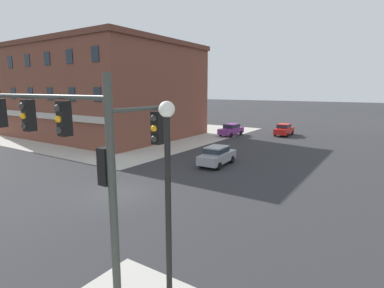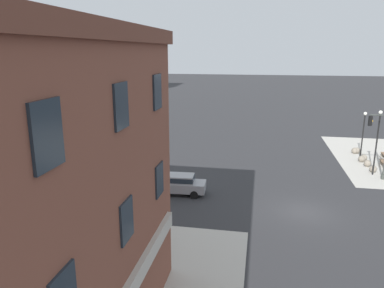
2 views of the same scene
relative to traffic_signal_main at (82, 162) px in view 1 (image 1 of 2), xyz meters
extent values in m
plane|color=#2D2D30|center=(-7.43, 7.81, -4.66)|extent=(320.00, 320.00, 0.00)
cube|color=#B7B2A8|center=(-27.43, 27.81, -4.66)|extent=(32.00, 32.00, 0.02)
cylinder|color=#383D38|center=(1.34, -0.18, -1.21)|extent=(0.20, 0.20, 6.90)
cylinder|color=#383D38|center=(-1.69, -0.18, 1.69)|extent=(6.06, 0.12, 0.12)
cylinder|color=#383D38|center=(1.34, 0.72, 1.39)|extent=(0.11, 1.80, 0.11)
cube|color=black|center=(-0.34, -0.18, 1.14)|extent=(0.28, 0.28, 0.90)
sphere|color=#282828|center=(-0.34, -0.34, 1.42)|extent=(0.18, 0.18, 0.18)
sphere|color=orange|center=(-0.34, -0.34, 1.14)|extent=(0.18, 0.18, 0.18)
sphere|color=#282828|center=(-0.34, -0.34, 0.86)|extent=(0.18, 0.18, 0.18)
cube|color=black|center=(-2.02, -0.18, 1.14)|extent=(0.28, 0.28, 0.90)
sphere|color=#282828|center=(-2.02, -0.34, 1.42)|extent=(0.18, 0.18, 0.18)
sphere|color=orange|center=(-2.02, -0.34, 1.14)|extent=(0.18, 0.18, 0.18)
sphere|color=#282828|center=(-2.02, -0.34, 0.86)|extent=(0.18, 0.18, 0.18)
cube|color=black|center=(-3.71, -0.18, 1.14)|extent=(0.28, 0.28, 0.90)
cube|color=black|center=(1.14, -0.18, 0.09)|extent=(0.28, 0.28, 0.90)
sphere|color=#282828|center=(0.98, -0.18, 0.37)|extent=(0.18, 0.18, 0.18)
sphere|color=orange|center=(0.98, -0.18, 0.09)|extent=(0.18, 0.18, 0.18)
sphere|color=#282828|center=(0.98, -0.18, -0.19)|extent=(0.18, 0.18, 0.18)
cube|color=black|center=(1.34, 1.52, 0.84)|extent=(0.28, 0.28, 0.90)
sphere|color=#282828|center=(1.34, 1.36, 1.12)|extent=(0.18, 0.18, 0.18)
sphere|color=orange|center=(1.34, 1.36, 0.84)|extent=(0.18, 0.18, 0.18)
sphere|color=#282828|center=(1.34, 1.36, 0.56)|extent=(0.18, 0.18, 0.18)
cylinder|color=black|center=(2.57, 0.37, -1.69)|extent=(0.14, 0.14, 5.93)
sphere|color=white|center=(2.57, 0.37, 1.45)|extent=(0.36, 0.36, 0.36)
cube|color=red|center=(-5.97, 38.11, -3.96)|extent=(1.87, 4.44, 0.76)
cube|color=red|center=(-5.97, 37.96, -3.28)|extent=(1.55, 2.15, 0.60)
cube|color=#232D38|center=(-5.97, 37.96, -3.28)|extent=(1.59, 2.24, 0.40)
cylinder|color=black|center=(-6.84, 39.45, -4.34)|extent=(0.24, 0.65, 0.64)
cylinder|color=black|center=(-5.17, 39.49, -4.34)|extent=(0.24, 0.65, 0.64)
cylinder|color=black|center=(-6.78, 36.72, -4.34)|extent=(0.24, 0.65, 0.64)
cylinder|color=black|center=(-5.10, 36.76, -4.34)|extent=(0.24, 0.65, 0.64)
cube|color=#99999E|center=(-5.67, 17.78, -3.96)|extent=(2.00, 4.49, 0.76)
cube|color=#99999E|center=(-5.67, 17.63, -3.28)|extent=(1.61, 2.19, 0.60)
cube|color=#232D38|center=(-5.67, 17.63, -3.28)|extent=(1.65, 2.28, 0.40)
cylinder|color=black|center=(-6.58, 19.09, -4.34)|extent=(0.26, 0.65, 0.64)
cylinder|color=black|center=(-4.92, 19.19, -4.34)|extent=(0.26, 0.65, 0.64)
cylinder|color=black|center=(-6.43, 16.37, -4.34)|extent=(0.26, 0.65, 0.64)
cylinder|color=black|center=(-4.76, 16.46, -4.34)|extent=(0.26, 0.65, 0.64)
cube|color=#7A3389|center=(-12.24, 33.77, -3.96)|extent=(2.12, 4.53, 0.76)
cube|color=#7A3389|center=(-12.22, 33.92, -3.28)|extent=(1.67, 2.23, 0.60)
cube|color=#232D38|center=(-12.22, 33.92, -3.28)|extent=(1.71, 2.32, 0.40)
cylinder|color=black|center=(-11.52, 32.34, -4.34)|extent=(0.27, 0.66, 0.64)
cylinder|color=black|center=(-13.18, 32.48, -4.34)|extent=(0.27, 0.66, 0.64)
cylinder|color=black|center=(-11.29, 35.06, -4.34)|extent=(0.27, 0.66, 0.64)
cylinder|color=black|center=(-12.95, 35.20, -4.34)|extent=(0.27, 0.66, 0.64)
cube|color=brown|center=(-28.96, 25.01, 1.33)|extent=(25.07, 18.39, 11.97)
cube|color=brown|center=(-28.96, 25.01, 7.62)|extent=(25.57, 18.76, 0.60)
cube|color=#B7B2A8|center=(-28.96, 15.69, -1.26)|extent=(23.82, 0.24, 0.70)
cube|color=#1E2833|center=(-35.23, 15.77, 1.33)|extent=(1.10, 0.08, 1.50)
cube|color=#1E2833|center=(-31.05, 15.77, 1.33)|extent=(1.10, 0.08, 1.50)
cube|color=#1E2833|center=(-26.87, 15.77, 1.33)|extent=(1.10, 0.08, 1.50)
cube|color=#1E2833|center=(-22.69, 15.77, 1.33)|extent=(1.10, 0.08, 1.50)
cube|color=#1E2833|center=(-18.52, 15.77, 1.33)|extent=(1.10, 0.08, 1.50)
cube|color=#1E2833|center=(-35.23, 15.77, 5.32)|extent=(1.10, 0.08, 1.50)
cube|color=#1E2833|center=(-31.05, 15.77, 5.32)|extent=(1.10, 0.08, 1.50)
cube|color=#1E2833|center=(-26.87, 15.77, 5.32)|extent=(1.10, 0.08, 1.50)
cube|color=#1E2833|center=(-22.69, 15.77, 5.32)|extent=(1.10, 0.08, 1.50)
cube|color=#1E2833|center=(-18.52, 15.77, 5.32)|extent=(1.10, 0.08, 1.50)
camera|label=1|loc=(6.66, -4.82, 1.88)|focal=28.28mm
camera|label=2|loc=(-33.61, 11.42, 7.04)|focal=34.08mm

